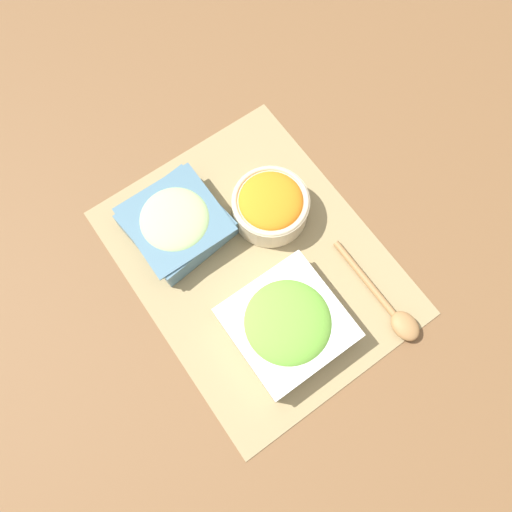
# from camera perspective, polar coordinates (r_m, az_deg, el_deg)

# --- Properties ---
(ground_plane) EXTENTS (3.00, 3.00, 0.00)m
(ground_plane) POSITION_cam_1_polar(r_m,az_deg,el_deg) (0.91, 0.00, -0.69)
(ground_plane) COLOR brown
(placemat) EXTENTS (0.54, 0.42, 0.00)m
(placemat) POSITION_cam_1_polar(r_m,az_deg,el_deg) (0.91, 0.00, -0.65)
(placemat) COLOR #937F56
(placemat) RESTS_ON ground_plane
(lettuce_bowl) EXTENTS (0.18, 0.18, 0.07)m
(lettuce_bowl) POSITION_cam_1_polar(r_m,az_deg,el_deg) (0.85, 3.59, -7.76)
(lettuce_bowl) COLOR white
(lettuce_bowl) RESTS_ON placemat
(carrot_bowl) EXTENTS (0.14, 0.14, 0.07)m
(carrot_bowl) POSITION_cam_1_polar(r_m,az_deg,el_deg) (0.91, 1.67, 5.87)
(carrot_bowl) COLOR beige
(carrot_bowl) RESTS_ON placemat
(cucumber_bowl) EXTENTS (0.17, 0.17, 0.06)m
(cucumber_bowl) POSITION_cam_1_polar(r_m,az_deg,el_deg) (0.91, -9.13, 3.76)
(cucumber_bowl) COLOR slate
(cucumber_bowl) RESTS_ON placemat
(wooden_spoon) EXTENTS (0.22, 0.04, 0.02)m
(wooden_spoon) POSITION_cam_1_polar(r_m,az_deg,el_deg) (0.91, 15.39, -6.17)
(wooden_spoon) COLOR #9E7042
(wooden_spoon) RESTS_ON placemat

